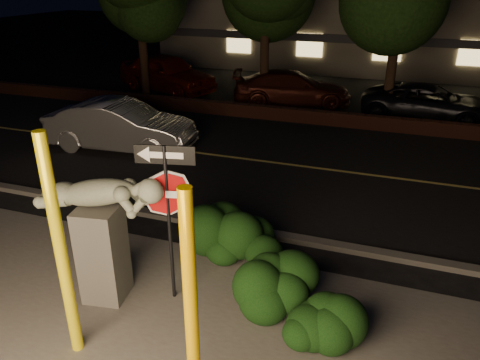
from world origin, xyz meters
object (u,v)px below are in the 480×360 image
at_px(yellow_pole_right, 191,316).
at_px(signpost, 167,194).
at_px(parked_car_darkred, 292,88).
at_px(parked_car_red, 167,73).
at_px(yellow_pole_left, 61,251).
at_px(parked_car_dark, 429,103).
at_px(sculpture, 101,225).
at_px(silver_sedan, 121,126).

distance_m(yellow_pole_right, signpost, 2.51).
xyz_separation_m(yellow_pole_right, parked_car_darkred, (-2.47, 15.30, -0.90)).
relative_size(yellow_pole_right, parked_car_darkred, 0.66).
bearing_deg(parked_car_red, yellow_pole_left, -137.56).
xyz_separation_m(signpost, parked_car_red, (-7.22, 13.73, -1.13)).
bearing_deg(parked_car_dark, yellow_pole_left, 165.83).
relative_size(sculpture, silver_sedan, 0.50).
relative_size(yellow_pole_left, parked_car_dark, 0.71).
relative_size(yellow_pole_left, parked_car_red, 0.68).
relative_size(yellow_pole_right, sculpture, 1.40).
xyz_separation_m(yellow_pole_right, silver_sedan, (-6.27, 8.24, -0.85)).
height_order(silver_sedan, parked_car_red, parked_car_red).
xyz_separation_m(signpost, parked_car_dark, (4.27, 12.70, -1.31)).
xyz_separation_m(yellow_pole_left, signpost, (0.81, 1.58, 0.28)).
height_order(signpost, sculpture, signpost).
distance_m(signpost, silver_sedan, 7.98).
height_order(parked_car_red, parked_car_darkred, parked_car_red).
relative_size(yellow_pole_left, signpost, 1.23).
xyz_separation_m(yellow_pole_left, yellow_pole_right, (2.17, -0.50, -0.10)).
bearing_deg(silver_sedan, signpost, -146.36).
bearing_deg(signpost, yellow_pole_right, -69.66).
distance_m(sculpture, silver_sedan, 7.59).
relative_size(signpost, silver_sedan, 0.60).
relative_size(yellow_pole_left, sculpture, 1.49).
bearing_deg(parked_car_darkred, parked_car_dark, -111.60).
distance_m(sculpture, parked_car_red, 15.38).
xyz_separation_m(signpost, sculpture, (-1.06, -0.35, -0.57)).
bearing_deg(signpost, yellow_pole_left, -130.05).
bearing_deg(signpost, parked_car_dark, 58.59).
bearing_deg(parked_car_darkred, sculpture, 164.10).
height_order(sculpture, parked_car_darkred, sculpture).
bearing_deg(signpost, parked_car_darkred, 82.00).
xyz_separation_m(sculpture, parked_car_dark, (5.33, 13.05, -0.75)).
distance_m(parked_car_red, parked_car_darkred, 6.13).
bearing_deg(silver_sedan, yellow_pole_left, -157.02).
height_order(silver_sedan, parked_car_darkred, silver_sedan).
distance_m(parked_car_red, parked_car_dark, 11.54).
height_order(sculpture, parked_car_dark, sculpture).
height_order(yellow_pole_right, sculpture, yellow_pole_right).
xyz_separation_m(parked_car_red, parked_car_dark, (11.49, -1.03, -0.19)).
bearing_deg(silver_sedan, sculpture, -154.29).
relative_size(yellow_pole_right, signpost, 1.16).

